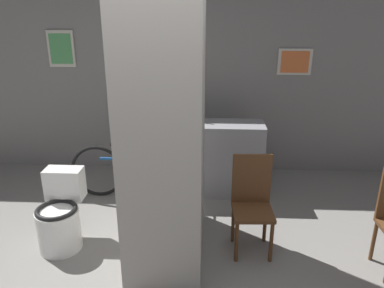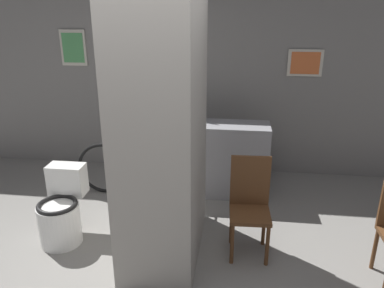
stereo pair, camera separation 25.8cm
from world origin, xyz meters
name	(u,v)px [view 1 (the left image)]	position (x,y,z in m)	size (l,w,h in m)	color
wall_back	(181,79)	(0.00, 2.63, 1.30)	(8.00, 0.09, 2.60)	gray
pillar_center	(166,122)	(0.03, 0.63, 1.30)	(0.67, 1.27, 2.60)	gray
counter_shelf	(212,158)	(0.44, 1.87, 0.46)	(1.25, 0.44, 0.91)	gray
toilet	(60,217)	(-1.03, 0.65, 0.31)	(0.41, 0.57, 0.73)	white
chair_near_pillar	(252,201)	(0.82, 0.72, 0.51)	(0.39, 0.39, 0.94)	brown
bicycle	(141,171)	(-0.42, 1.68, 0.35)	(1.74, 0.42, 0.71)	black
bottle_tall	(198,112)	(0.25, 1.95, 1.03)	(0.06, 0.06, 0.31)	silver
bottle_short	(188,115)	(0.14, 1.88, 1.00)	(0.07, 0.07, 0.25)	#267233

